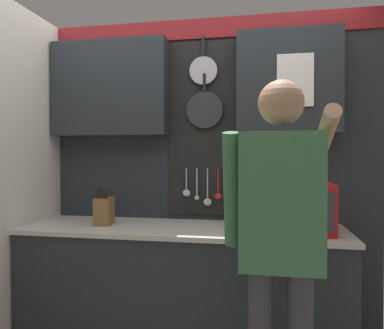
% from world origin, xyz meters
% --- Properties ---
extents(base_cabinet_counter, '(2.16, 0.66, 0.90)m').
position_xyz_m(base_cabinet_counter, '(0.00, -0.00, 0.45)').
color(base_cabinet_counter, '#23282D').
rests_on(base_cabinet_counter, ground_plane).
extents(back_wall_unit, '(2.73, 0.22, 2.41)m').
position_xyz_m(back_wall_unit, '(-0.01, 0.29, 1.51)').
color(back_wall_unit, '#23282D').
rests_on(back_wall_unit, ground_plane).
extents(microwave, '(0.51, 0.38, 0.31)m').
position_xyz_m(microwave, '(0.71, -0.03, 1.06)').
color(microwave, red).
rests_on(microwave, base_cabinet_counter).
extents(knife_block, '(0.13, 0.16, 0.27)m').
position_xyz_m(knife_block, '(-0.55, -0.03, 1.00)').
color(knife_block, brown).
rests_on(knife_block, base_cabinet_counter).
extents(utensil_crock, '(0.10, 0.10, 0.36)m').
position_xyz_m(utensil_crock, '(0.39, -0.02, 1.00)').
color(utensil_crock, white).
rests_on(utensil_crock, base_cabinet_counter).
extents(person, '(0.54, 0.64, 1.73)m').
position_xyz_m(person, '(0.62, -0.68, 1.04)').
color(person, '#383842').
rests_on(person, ground_plane).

